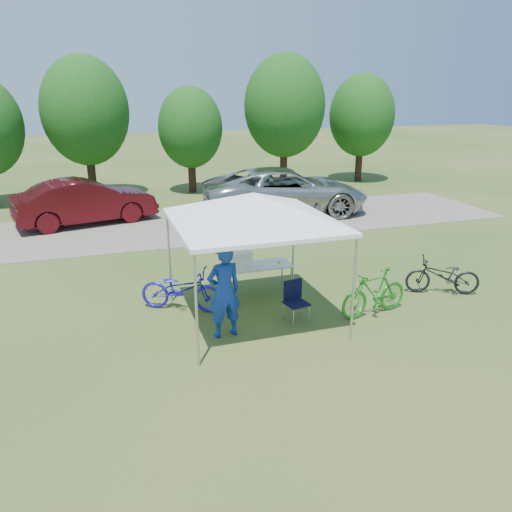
{
  "coord_description": "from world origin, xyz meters",
  "views": [
    {
      "loc": [
        -2.95,
        -9.18,
        4.65
      ],
      "look_at": [
        0.71,
        2.0,
        0.71
      ],
      "focal_mm": 35.0,
      "sensor_mm": 36.0,
      "label": 1
    }
  ],
  "objects_px": {
    "bike_dark": "(443,276)",
    "sedan": "(86,202)",
    "folding_table": "(255,267)",
    "bike_blue": "(181,289)",
    "cyclist": "(224,291)",
    "cooler": "(241,259)",
    "folding_chair": "(295,297)",
    "bike_green": "(374,293)",
    "minivan": "(285,191)"
  },
  "relations": [
    {
      "from": "folding_chair",
      "to": "minivan",
      "type": "distance_m",
      "value": 9.56
    },
    {
      "from": "cyclist",
      "to": "minivan",
      "type": "distance_m",
      "value": 10.41
    },
    {
      "from": "folding_chair",
      "to": "minivan",
      "type": "bearing_deg",
      "value": 58.72
    },
    {
      "from": "folding_table",
      "to": "cooler",
      "type": "relative_size",
      "value": 3.47
    },
    {
      "from": "cooler",
      "to": "bike_blue",
      "type": "bearing_deg",
      "value": -164.4
    },
    {
      "from": "cooler",
      "to": "cyclist",
      "type": "xyz_separation_m",
      "value": [
        -0.91,
        -1.89,
        0.06
      ]
    },
    {
      "from": "folding_table",
      "to": "minivan",
      "type": "xyz_separation_m",
      "value": [
        3.61,
        7.32,
        0.24
      ]
    },
    {
      "from": "cyclist",
      "to": "bike_dark",
      "type": "distance_m",
      "value": 5.51
    },
    {
      "from": "cyclist",
      "to": "bike_blue",
      "type": "distance_m",
      "value": 1.65
    },
    {
      "from": "bike_green",
      "to": "sedan",
      "type": "height_order",
      "value": "sedan"
    },
    {
      "from": "sedan",
      "to": "minivan",
      "type": "bearing_deg",
      "value": -109.55
    },
    {
      "from": "cooler",
      "to": "cyclist",
      "type": "height_order",
      "value": "cyclist"
    },
    {
      "from": "cyclist",
      "to": "bike_blue",
      "type": "height_order",
      "value": "cyclist"
    },
    {
      "from": "sedan",
      "to": "cyclist",
      "type": "bearing_deg",
      "value": -179.47
    },
    {
      "from": "minivan",
      "to": "sedan",
      "type": "height_order",
      "value": "minivan"
    },
    {
      "from": "cooler",
      "to": "bike_blue",
      "type": "relative_size",
      "value": 0.27
    },
    {
      "from": "cooler",
      "to": "bike_green",
      "type": "distance_m",
      "value": 3.11
    },
    {
      "from": "bike_blue",
      "to": "cyclist",
      "type": "bearing_deg",
      "value": -129.5
    },
    {
      "from": "bike_blue",
      "to": "bike_green",
      "type": "bearing_deg",
      "value": -83.12
    },
    {
      "from": "sedan",
      "to": "bike_green",
      "type": "bearing_deg",
      "value": -163.59
    },
    {
      "from": "bike_green",
      "to": "minivan",
      "type": "height_order",
      "value": "minivan"
    },
    {
      "from": "bike_dark",
      "to": "sedan",
      "type": "bearing_deg",
      "value": -115.67
    },
    {
      "from": "cooler",
      "to": "cyclist",
      "type": "bearing_deg",
      "value": -115.63
    },
    {
      "from": "bike_green",
      "to": "cooler",
      "type": "bearing_deg",
      "value": -139.44
    },
    {
      "from": "sedan",
      "to": "bike_dark",
      "type": "bearing_deg",
      "value": -153.64
    },
    {
      "from": "folding_chair",
      "to": "bike_green",
      "type": "height_order",
      "value": "bike_green"
    },
    {
      "from": "folding_table",
      "to": "bike_blue",
      "type": "height_order",
      "value": "bike_blue"
    },
    {
      "from": "bike_blue",
      "to": "minivan",
      "type": "relative_size",
      "value": 0.29
    },
    {
      "from": "folding_table",
      "to": "sedan",
      "type": "xyz_separation_m",
      "value": [
        -3.77,
        8.07,
        0.16
      ]
    },
    {
      "from": "bike_blue",
      "to": "sedan",
      "type": "xyz_separation_m",
      "value": [
        -1.94,
        8.49,
        0.34
      ]
    },
    {
      "from": "folding_chair",
      "to": "bike_dark",
      "type": "bearing_deg",
      "value": -8.02
    },
    {
      "from": "bike_blue",
      "to": "sedan",
      "type": "relative_size",
      "value": 0.38
    },
    {
      "from": "folding_table",
      "to": "bike_blue",
      "type": "xyz_separation_m",
      "value": [
        -1.83,
        -0.42,
        -0.18
      ]
    },
    {
      "from": "folding_table",
      "to": "minivan",
      "type": "relative_size",
      "value": 0.27
    },
    {
      "from": "folding_table",
      "to": "bike_green",
      "type": "height_order",
      "value": "bike_green"
    },
    {
      "from": "folding_table",
      "to": "bike_dark",
      "type": "bearing_deg",
      "value": -18.73
    },
    {
      "from": "cooler",
      "to": "bike_green",
      "type": "xyz_separation_m",
      "value": [
        2.39,
        -1.96,
        -0.37
      ]
    },
    {
      "from": "sedan",
      "to": "folding_table",
      "type": "bearing_deg",
      "value": -168.68
    },
    {
      "from": "cooler",
      "to": "bike_green",
      "type": "bearing_deg",
      "value": -39.45
    },
    {
      "from": "folding_chair",
      "to": "bike_green",
      "type": "distance_m",
      "value": 1.74
    },
    {
      "from": "minivan",
      "to": "bike_green",
      "type": "bearing_deg",
      "value": 178.67
    },
    {
      "from": "cyclist",
      "to": "bike_blue",
      "type": "xyz_separation_m",
      "value": [
        -0.59,
        1.47,
        -0.46
      ]
    },
    {
      "from": "bike_green",
      "to": "folding_table",
      "type": "bearing_deg",
      "value": -143.71
    },
    {
      "from": "folding_chair",
      "to": "bike_blue",
      "type": "bearing_deg",
      "value": 139.22
    },
    {
      "from": "cooler",
      "to": "bike_dark",
      "type": "height_order",
      "value": "cooler"
    },
    {
      "from": "minivan",
      "to": "cyclist",
      "type": "bearing_deg",
      "value": 160.43
    },
    {
      "from": "bike_blue",
      "to": "folding_table",
      "type": "bearing_deg",
      "value": -48.58
    },
    {
      "from": "cyclist",
      "to": "minivan",
      "type": "xyz_separation_m",
      "value": [
        4.85,
        9.21,
        -0.04
      ]
    },
    {
      "from": "cyclist",
      "to": "bike_green",
      "type": "xyz_separation_m",
      "value": [
        3.29,
        -0.07,
        -0.43
      ]
    },
    {
      "from": "folding_chair",
      "to": "minivan",
      "type": "height_order",
      "value": "minivan"
    }
  ]
}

